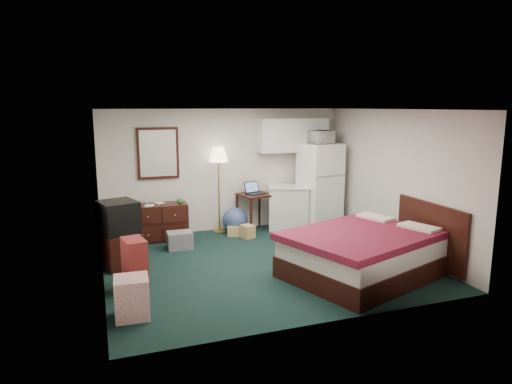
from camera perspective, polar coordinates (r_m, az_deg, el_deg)
name	(u,v)px	position (r m, az deg, el deg)	size (l,w,h in m)	color
floor	(262,262)	(7.65, 0.79, -8.80)	(5.00, 4.50, 0.01)	black
ceiling	(263,109)	(7.21, 0.84, 10.28)	(5.00, 4.50, 0.01)	silver
walls	(262,188)	(7.33, 0.82, 0.45)	(5.01, 4.51, 2.50)	silver
mirror	(158,153)	(9.10, -12.15, 4.77)	(0.80, 0.06, 1.00)	white
upper_cabinets	(293,135)	(9.70, 4.64, 7.10)	(1.50, 0.35, 0.70)	white
headboard	(430,234)	(7.81, 20.94, -4.88)	(0.06, 1.56, 1.00)	black
dresser	(160,222)	(9.00, -11.87, -3.70)	(1.03, 0.47, 0.70)	black
floor_lamp	(219,190)	(9.26, -4.66, 0.24)	(0.38, 0.38, 1.75)	gold
desk	(255,212)	(9.47, -0.09, -2.52)	(0.61, 0.61, 0.78)	black
exercise_ball	(235,220)	(9.33, -2.65, -3.53)	(0.52, 0.52, 0.52)	navy
kitchen_counter	(288,208)	(9.63, 4.02, -2.00)	(0.80, 0.61, 0.88)	white
fridge	(320,186)	(9.70, 7.96, 0.75)	(0.74, 0.74, 1.79)	white
bed	(362,255)	(7.14, 13.07, -7.62)	(2.13, 1.66, 0.68)	maroon
tv_stand	(121,250)	(7.73, -16.51, -6.91)	(0.55, 0.60, 0.55)	black
suitcase	(135,264)	(6.74, -14.92, -8.66)	(0.28, 0.44, 0.72)	maroon
retail_box	(132,297)	(5.91, -15.26, -12.60)	(0.41, 0.41, 0.51)	white
file_bin	(180,240)	(8.44, -9.49, -5.97)	(0.44, 0.33, 0.31)	slate
cardboard_box_a	(233,231)	(9.15, -2.85, -4.88)	(0.23, 0.20, 0.20)	#A3874C
cardboard_box_b	(248,231)	(9.01, -1.06, -4.94)	(0.21, 0.25, 0.25)	#A3874C
laptop	(255,188)	(9.33, -0.08, 0.47)	(0.35, 0.29, 0.24)	black
crt_tv	(118,217)	(7.63, -16.84, -3.00)	(0.56, 0.60, 0.52)	black
microwave	(321,136)	(9.55, 8.18, 7.00)	(0.48, 0.27, 0.33)	white
book_a	(145,200)	(8.79, -13.75, -1.01)	(0.17, 0.02, 0.23)	#A3874C
book_b	(155,199)	(8.92, -12.49, -0.85)	(0.15, 0.02, 0.21)	#A3874C
mug	(180,200)	(8.89, -9.47, -1.05)	(0.12, 0.10, 0.12)	#42883E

